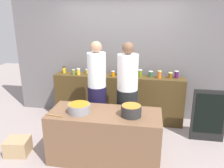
% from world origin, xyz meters
% --- Properties ---
extents(ground, '(12.00, 12.00, 0.00)m').
position_xyz_m(ground, '(0.00, 0.00, 0.00)').
color(ground, gray).
extents(storefront_wall, '(4.80, 0.12, 3.00)m').
position_xyz_m(storefront_wall, '(0.00, 1.45, 1.50)').
color(storefront_wall, slate).
rests_on(storefront_wall, ground).
extents(display_shelf, '(2.70, 0.36, 0.99)m').
position_xyz_m(display_shelf, '(0.00, 1.10, 0.50)').
color(display_shelf, '#4A3619').
rests_on(display_shelf, ground).
extents(prep_table, '(1.70, 0.70, 0.80)m').
position_xyz_m(prep_table, '(0.00, -0.30, 0.40)').
color(prep_table, brown).
rests_on(prep_table, ground).
extents(preserve_jar_0, '(0.07, 0.07, 0.14)m').
position_xyz_m(preserve_jar_0, '(-1.19, 1.15, 1.06)').
color(preserve_jar_0, yellow).
rests_on(preserve_jar_0, display_shelf).
extents(preserve_jar_1, '(0.07, 0.07, 0.11)m').
position_xyz_m(preserve_jar_1, '(-0.95, 1.06, 1.05)').
color(preserve_jar_1, olive).
rests_on(preserve_jar_1, display_shelf).
extents(preserve_jar_2, '(0.08, 0.08, 0.13)m').
position_xyz_m(preserve_jar_2, '(-0.84, 1.05, 1.06)').
color(preserve_jar_2, yellow).
rests_on(preserve_jar_2, display_shelf).
extents(preserve_jar_3, '(0.08, 0.08, 0.10)m').
position_xyz_m(preserve_jar_3, '(-0.68, 1.17, 1.04)').
color(preserve_jar_3, gold).
rests_on(preserve_jar_3, display_shelf).
extents(preserve_jar_4, '(0.08, 0.08, 0.13)m').
position_xyz_m(preserve_jar_4, '(-0.58, 1.04, 1.06)').
color(preserve_jar_4, '#501657').
rests_on(preserve_jar_4, display_shelf).
extents(preserve_jar_5, '(0.09, 0.09, 0.11)m').
position_xyz_m(preserve_jar_5, '(-0.46, 1.07, 1.05)').
color(preserve_jar_5, orange).
rests_on(preserve_jar_5, display_shelf).
extents(preserve_jar_6, '(0.08, 0.08, 0.11)m').
position_xyz_m(preserve_jar_6, '(-0.34, 1.16, 1.05)').
color(preserve_jar_6, olive).
rests_on(preserve_jar_6, display_shelf).
extents(preserve_jar_7, '(0.07, 0.07, 0.11)m').
position_xyz_m(preserve_jar_7, '(-0.10, 1.05, 1.05)').
color(preserve_jar_7, orange).
rests_on(preserve_jar_7, display_shelf).
extents(preserve_jar_8, '(0.09, 0.09, 0.13)m').
position_xyz_m(preserve_jar_8, '(0.01, 1.16, 1.06)').
color(preserve_jar_8, '#88330A').
rests_on(preserve_jar_8, display_shelf).
extents(preserve_jar_9, '(0.08, 0.08, 0.11)m').
position_xyz_m(preserve_jar_9, '(0.20, 1.03, 1.05)').
color(preserve_jar_9, '#3C4327').
rests_on(preserve_jar_9, display_shelf).
extents(preserve_jar_10, '(0.09, 0.09, 0.14)m').
position_xyz_m(preserve_jar_10, '(0.33, 1.05, 1.06)').
color(preserve_jar_10, olive).
rests_on(preserve_jar_10, display_shelf).
extents(preserve_jar_11, '(0.09, 0.09, 0.15)m').
position_xyz_m(preserve_jar_11, '(0.44, 1.12, 1.07)').
color(preserve_jar_11, olive).
rests_on(preserve_jar_11, display_shelf).
extents(preserve_jar_12, '(0.09, 0.09, 0.12)m').
position_xyz_m(preserve_jar_12, '(0.66, 1.14, 1.05)').
color(preserve_jar_12, '#2E5D39').
rests_on(preserve_jar_12, display_shelf).
extents(preserve_jar_13, '(0.08, 0.08, 0.15)m').
position_xyz_m(preserve_jar_13, '(0.83, 1.08, 1.07)').
color(preserve_jar_13, orange).
rests_on(preserve_jar_13, display_shelf).
extents(preserve_jar_14, '(0.08, 0.08, 0.12)m').
position_xyz_m(preserve_jar_14, '(1.04, 1.12, 1.05)').
color(preserve_jar_14, brown).
rests_on(preserve_jar_14, display_shelf).
extents(preserve_jar_15, '(0.08, 0.08, 0.14)m').
position_xyz_m(preserve_jar_15, '(1.16, 1.15, 1.06)').
color(preserve_jar_15, '#501853').
rests_on(preserve_jar_15, display_shelf).
extents(cooking_pot_left, '(0.33, 0.33, 0.14)m').
position_xyz_m(cooking_pot_left, '(-0.38, -0.35, 0.87)').
color(cooking_pot_left, gray).
rests_on(cooking_pot_left, prep_table).
extents(cooking_pot_center, '(0.30, 0.30, 0.16)m').
position_xyz_m(cooking_pot_center, '(0.40, -0.34, 0.88)').
color(cooking_pot_center, '#2D2D2D').
rests_on(cooking_pot_center, prep_table).
extents(wooden_spoon, '(0.28, 0.06, 0.02)m').
position_xyz_m(wooden_spoon, '(-0.70, -0.54, 0.81)').
color(wooden_spoon, '#9E703D').
rests_on(wooden_spoon, prep_table).
extents(cook_with_tongs, '(0.34, 0.34, 1.78)m').
position_xyz_m(cook_with_tongs, '(-0.28, 0.37, 0.82)').
color(cook_with_tongs, '#1A1535').
rests_on(cook_with_tongs, ground).
extents(cook_in_cap, '(0.36, 0.36, 1.79)m').
position_xyz_m(cook_in_cap, '(0.28, 0.30, 0.81)').
color(cook_in_cap, black).
rests_on(cook_in_cap, ground).
extents(bread_crate, '(0.42, 0.38, 0.26)m').
position_xyz_m(bread_crate, '(-1.44, -0.43, 0.13)').
color(bread_crate, tan).
rests_on(bread_crate, ground).
extents(chalkboard_sign, '(0.59, 0.05, 0.97)m').
position_xyz_m(chalkboard_sign, '(1.71, 0.54, 0.49)').
color(chalkboard_sign, black).
rests_on(chalkboard_sign, ground).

